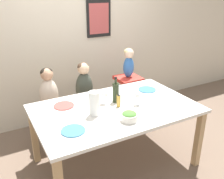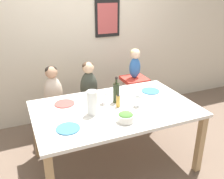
% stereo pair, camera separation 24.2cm
% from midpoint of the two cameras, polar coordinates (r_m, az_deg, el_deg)
% --- Properties ---
extents(ground_plane, '(14.00, 14.00, 0.00)m').
position_cam_midpoint_polar(ground_plane, '(3.13, -1.56, -16.30)').
color(ground_plane, '#705B4C').
extents(wall_back, '(10.00, 0.09, 2.70)m').
position_cam_midpoint_polar(wall_back, '(3.76, -11.57, 12.80)').
color(wall_back, beige).
rests_on(wall_back, ground_plane).
extents(dining_table, '(1.75, 1.09, 0.74)m').
position_cam_midpoint_polar(dining_table, '(2.76, -1.70, -5.62)').
color(dining_table, white).
rests_on(dining_table, ground_plane).
extents(chair_far_left, '(0.41, 0.40, 0.48)m').
position_cam_midpoint_polar(chair_far_left, '(3.40, -15.75, -5.73)').
color(chair_far_left, silver).
rests_on(chair_far_left, ground_plane).
extents(chair_far_center, '(0.41, 0.40, 0.48)m').
position_cam_midpoint_polar(chair_far_center, '(3.51, -8.12, -4.10)').
color(chair_far_center, silver).
rests_on(chair_far_center, ground_plane).
extents(chair_right_highchair, '(0.34, 0.34, 0.73)m').
position_cam_midpoint_polar(chair_right_highchair, '(3.71, 1.82, 0.49)').
color(chair_right_highchair, silver).
rests_on(chair_right_highchair, ground_plane).
extents(person_child_left, '(0.24, 0.18, 0.57)m').
position_cam_midpoint_polar(person_child_left, '(3.24, -16.42, -0.06)').
color(person_child_left, beige).
rests_on(person_child_left, chair_far_left).
extents(person_child_center, '(0.24, 0.18, 0.57)m').
position_cam_midpoint_polar(person_child_center, '(3.36, -8.47, 1.45)').
color(person_child_center, '#3D4238').
rests_on(person_child_center, chair_far_center).
extents(person_baby_right, '(0.17, 0.14, 0.42)m').
position_cam_midpoint_polar(person_baby_right, '(3.58, 1.89, 6.45)').
color(person_baby_right, '#3366B2').
rests_on(person_baby_right, chair_right_highchair).
extents(wine_bottle, '(0.07, 0.07, 0.30)m').
position_cam_midpoint_polar(wine_bottle, '(2.80, -1.61, -0.64)').
color(wine_bottle, '#232D19').
rests_on(wine_bottle, dining_table).
extents(paper_towel_roll, '(0.11, 0.11, 0.26)m').
position_cam_midpoint_polar(paper_towel_roll, '(2.53, -6.79, -3.26)').
color(paper_towel_roll, white).
rests_on(paper_towel_roll, dining_table).
extents(wine_glass_near, '(0.08, 0.08, 0.16)m').
position_cam_midpoint_polar(wine_glass_near, '(2.74, 3.48, -1.41)').
color(wine_glass_near, white).
rests_on(wine_glass_near, dining_table).
extents(wine_glass_far, '(0.08, 0.08, 0.16)m').
position_cam_midpoint_polar(wine_glass_far, '(2.76, -4.30, -1.19)').
color(wine_glass_far, white).
rests_on(wine_glass_far, dining_table).
extents(salad_bowl_large, '(0.17, 0.17, 0.10)m').
position_cam_midpoint_polar(salad_bowl_large, '(2.44, 1.14, -6.20)').
color(salad_bowl_large, silver).
rests_on(salad_bowl_large, dining_table).
extents(dinner_plate_front_left, '(0.22, 0.22, 0.01)m').
position_cam_midpoint_polar(dinner_plate_front_left, '(2.35, -11.85, -9.26)').
color(dinner_plate_front_left, teal).
rests_on(dinner_plate_front_left, dining_table).
extents(dinner_plate_back_left, '(0.22, 0.22, 0.01)m').
position_cam_midpoint_polar(dinner_plate_back_left, '(2.82, -13.37, -3.66)').
color(dinner_plate_back_left, '#D14C47').
rests_on(dinner_plate_back_left, dining_table).
extents(dinner_plate_back_right, '(0.22, 0.22, 0.01)m').
position_cam_midpoint_polar(dinner_plate_back_right, '(3.18, 5.89, -0.05)').
color(dinner_plate_back_right, teal).
rests_on(dinner_plate_back_right, dining_table).
extents(condiment_bottle_hot_sauce, '(0.04, 0.04, 0.15)m').
position_cam_midpoint_polar(condiment_bottle_hot_sauce, '(2.71, -0.99, -2.60)').
color(condiment_bottle_hot_sauce, '#BC8E33').
rests_on(condiment_bottle_hot_sauce, dining_table).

